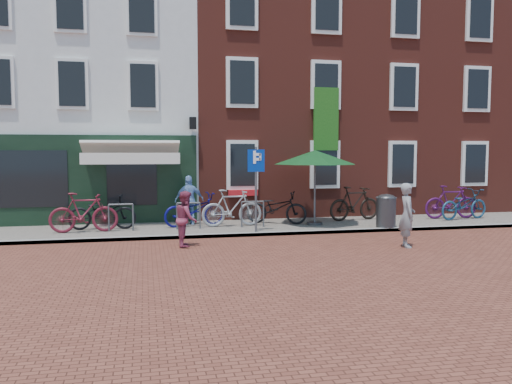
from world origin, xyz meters
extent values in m
plane|color=brown|center=(0.00, 0.00, 0.00)|extent=(80.00, 80.00, 0.00)
cube|color=slate|center=(1.00, 1.50, 0.05)|extent=(24.00, 3.00, 0.10)
cube|color=silver|center=(-5.00, 7.00, 4.50)|extent=(8.00, 8.00, 9.00)
cube|color=maroon|center=(2.00, 7.00, 5.00)|extent=(6.00, 8.00, 10.00)
cube|color=maroon|center=(8.00, 7.00, 5.00)|extent=(6.00, 8.00, 10.00)
cylinder|color=#3A3A3D|center=(4.58, 0.30, 0.55)|extent=(0.60, 0.60, 0.90)
ellipsoid|color=#3A3A3D|center=(4.58, 0.30, 1.07)|extent=(0.60, 0.60, 0.27)
cylinder|color=#4C4C4F|center=(0.40, 0.25, 1.35)|extent=(0.07, 0.07, 2.50)
cube|color=#052E98|center=(0.40, 0.23, 2.20)|extent=(0.50, 0.04, 0.65)
cylinder|color=#4C4C4F|center=(2.57, 1.30, 0.14)|extent=(0.50, 0.50, 0.08)
cylinder|color=#4C4C4F|center=(2.57, 1.30, 1.24)|extent=(0.06, 0.06, 2.28)
cone|color=#104219|center=(2.57, 1.30, 2.38)|extent=(2.72, 2.72, 0.45)
imported|color=gray|center=(3.82, -2.41, 0.83)|extent=(0.54, 0.69, 1.66)
imported|color=#90344E|center=(-1.75, -1.11, 0.73)|extent=(0.58, 0.73, 1.45)
imported|color=#7BA5DD|center=(-1.40, 2.12, 0.90)|extent=(0.96, 0.47, 1.59)
imported|color=black|center=(-4.07, 1.67, 0.63)|extent=(2.04, 0.80, 1.06)
imported|color=maroon|center=(-4.55, 1.18, 0.69)|extent=(1.97, 0.63, 1.17)
imported|color=#0B0A5C|center=(-1.26, 1.77, 0.63)|extent=(2.13, 1.23, 1.06)
imported|color=gray|center=(-0.11, 1.48, 0.69)|extent=(1.98, 0.67, 1.17)
imported|color=black|center=(1.41, 1.77, 0.63)|extent=(2.11, 1.52, 1.06)
imported|color=black|center=(4.23, 1.97, 0.69)|extent=(2.02, 0.90, 1.17)
imported|color=navy|center=(8.07, 1.42, 0.63)|extent=(2.11, 1.10, 1.06)
imported|color=#451047|center=(7.73, 1.69, 0.69)|extent=(1.98, 0.64, 1.17)
camera|label=1|loc=(-2.77, -14.54, 2.50)|focal=36.28mm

